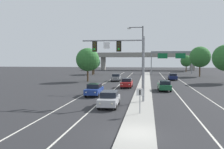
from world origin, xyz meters
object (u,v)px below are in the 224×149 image
car_receding_green (164,85)px  tree_far_left_c (88,60)px  car_oncoming_blue (94,89)px  overhead_signal_mast (124,55)px  car_receding_navy (173,77)px  car_oncoming_silver (109,99)px  highway_sign_gantry (171,55)px  tree_far_right_b (186,61)px  car_oncoming_grey (116,77)px  tree_far_left_b (94,62)px  street_lamp_median (141,53)px  tree_far_left_a (93,64)px  car_oncoming_red (127,83)px  tree_far_right_a (200,57)px  median_sign_post (140,97)px

car_receding_green → tree_far_left_c: bearing=138.5°
car_oncoming_blue → tree_far_left_c: (-5.88, 20.12, 3.92)m
overhead_signal_mast → car_receding_navy: overhead_signal_mast is taller
car_oncoming_silver → highway_sign_gantry: (11.43, 58.56, 5.34)m
car_receding_green → tree_far_right_b: bearing=78.6°
car_oncoming_silver → car_oncoming_grey: bearing=96.1°
tree_far_left_c → tree_far_left_b: 25.59m
street_lamp_median → tree_far_left_a: bearing=115.1°
overhead_signal_mast → tree_far_left_c: size_ratio=0.99×
car_oncoming_red → tree_far_left_a: 34.23m
street_lamp_median → tree_far_left_b: (-16.08, 37.22, -1.92)m
car_oncoming_grey → car_receding_green: bearing=-58.6°
car_oncoming_blue → tree_far_left_a: (-9.65, 41.54, 2.45)m
highway_sign_gantry → tree_far_left_b: bearing=-166.7°
car_oncoming_silver → car_receding_green: (6.39, 13.79, 0.00)m
car_oncoming_red → car_oncoming_grey: 12.47m
car_oncoming_red → tree_far_left_a: tree_far_left_a is taller
car_oncoming_grey → tree_far_right_a: bearing=39.0°
car_oncoming_silver → tree_far_right_a: 50.13m
street_lamp_median → car_receding_green: (3.61, -1.68, -4.97)m
car_receding_navy → tree_far_left_c: bearing=-161.4°
overhead_signal_mast → tree_far_left_a: 48.12m
highway_sign_gantry → tree_far_left_c: size_ratio=1.83×
highway_sign_gantry → median_sign_post: bearing=-97.6°
median_sign_post → tree_far_left_c: (-12.29, 30.84, 3.15)m
tree_far_left_a → tree_far_right_b: size_ratio=0.80×
car_receding_green → tree_far_left_b: tree_far_left_b is taller
car_oncoming_blue → tree_far_right_b: (21.48, 65.49, 3.28)m
overhead_signal_mast → car_oncoming_grey: overhead_signal_mast is taller
overhead_signal_mast → tree_far_left_c: bearing=112.6°
car_oncoming_red → tree_far_right_a: size_ratio=0.54×
car_oncoming_silver → tree_far_left_b: size_ratio=0.76×
car_receding_navy → tree_far_left_b: tree_far_left_b is taller
tree_far_left_a → tree_far_left_b: tree_far_left_b is taller
street_lamp_median → car_oncoming_blue: (-5.97, -8.13, -4.97)m
highway_sign_gantry → tree_far_left_b: highway_sign_gantry is taller
median_sign_post → car_oncoming_silver: median_sign_post is taller
street_lamp_median → car_receding_green: street_lamp_median is taller
car_receding_green → car_receding_navy: (3.16, 19.96, 0.00)m
car_oncoming_silver → tree_far_left_c: bearing=108.3°
street_lamp_median → car_oncoming_red: bearing=142.5°
car_oncoming_silver → car_receding_navy: 35.07m
car_oncoming_red → car_receding_green: 7.06m
car_receding_navy → tree_far_right_a: tree_far_right_a is taller
car_oncoming_red → car_receding_green: same height
median_sign_post → tree_far_right_b: size_ratio=0.35×
car_oncoming_silver → car_oncoming_grey: 29.53m
car_oncoming_grey → car_receding_green: same height
tree_far_left_a → highway_sign_gantry: bearing=21.7°
car_receding_green → car_oncoming_silver: bearing=-114.9°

